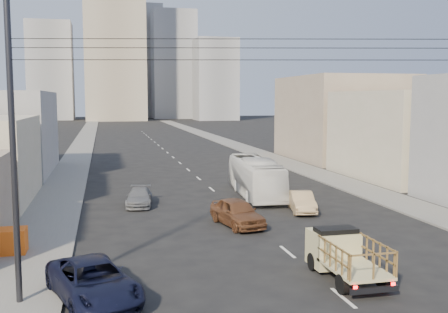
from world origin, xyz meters
name	(u,v)px	position (x,y,z in m)	size (l,w,h in m)	color
sidewalk_left	(82,145)	(-11.75, 70.00, 0.06)	(3.50, 180.00, 0.12)	slate
sidewalk_right	(227,142)	(11.75, 70.00, 0.06)	(3.50, 180.00, 0.12)	slate
lane_dashes	(170,155)	(0.00, 53.00, 0.01)	(0.15, 104.00, 0.01)	silver
flatbed_pickup	(345,252)	(0.98, 3.96, 1.09)	(1.95, 4.41, 1.90)	#C6BC84
navy_pickup	(93,281)	(-8.94, 3.77, 0.73)	(2.43, 5.27, 1.46)	black
city_bus	(255,177)	(2.63, 22.40, 1.44)	(2.43, 10.37, 2.89)	white
sedan_brown	(237,212)	(-1.05, 13.59, 0.78)	(1.85, 4.61, 1.57)	brown
sedan_tan	(302,202)	(3.97, 16.31, 0.65)	(1.39, 3.98, 1.31)	tan
sedan_grey	(139,197)	(-6.17, 20.60, 0.59)	(1.66, 4.09, 1.19)	slate
streetlamp_left	(15,124)	(-11.39, 4.00, 6.44)	(2.36, 0.25, 12.00)	#2D2D33
overhead_wires	(356,49)	(0.00, 1.50, 8.97)	(23.01, 5.02, 0.72)	black
crate_stack	(6,241)	(-13.00, 10.38, 0.69)	(1.80, 1.20, 1.14)	orange
bldg_right_mid	(414,135)	(19.50, 28.00, 4.00)	(11.00, 14.00, 8.00)	#C0B89B
bldg_right_far	(342,118)	(20.00, 44.00, 5.00)	(12.00, 16.00, 10.00)	gray
high_rise_tower	(114,32)	(-4.00, 170.00, 30.00)	(20.00, 20.00, 60.00)	tan
midrise_ne	(173,65)	(18.00, 185.00, 20.00)	(16.00, 16.00, 40.00)	gray
midrise_nw	(51,71)	(-26.00, 180.00, 17.00)	(15.00, 15.00, 34.00)	gray
midrise_back	(139,62)	(6.00, 200.00, 22.00)	(18.00, 18.00, 44.00)	gray
midrise_east	(215,80)	(30.00, 165.00, 14.00)	(14.00, 14.00, 28.00)	gray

